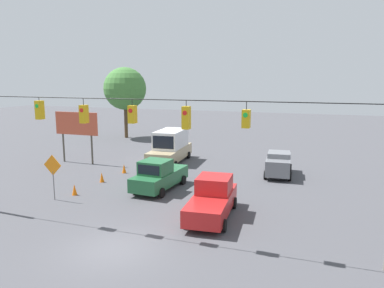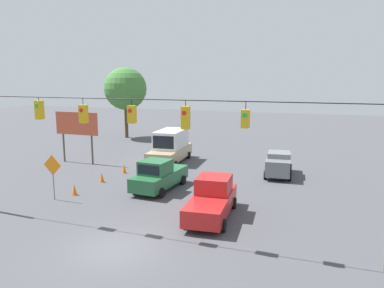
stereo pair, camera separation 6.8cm
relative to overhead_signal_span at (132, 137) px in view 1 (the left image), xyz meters
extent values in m
plane|color=#47474C|center=(-0.07, 1.98, -4.73)|extent=(140.00, 140.00, 0.00)
cylinder|color=black|center=(-0.07, 0.00, 1.76)|extent=(22.02, 0.04, 0.04)
cube|color=gold|center=(-5.40, 0.00, 1.04)|extent=(0.32, 0.36, 0.76)
cylinder|color=black|center=(-5.40, 0.00, 1.59)|extent=(0.03, 0.03, 0.34)
cylinder|color=green|center=(-5.40, 0.19, 1.21)|extent=(0.20, 0.02, 0.20)
cube|color=gold|center=(-2.73, 0.00, 0.99)|extent=(0.32, 0.36, 1.01)
cylinder|color=black|center=(-2.73, 0.00, 1.63)|extent=(0.03, 0.03, 0.27)
cylinder|color=red|center=(-2.73, 0.19, 1.22)|extent=(0.20, 0.02, 0.20)
cube|color=gold|center=(-0.07, 0.00, 1.05)|extent=(0.32, 0.36, 0.82)
cylinder|color=black|center=(-0.07, 0.00, 1.61)|extent=(0.03, 0.03, 0.29)
cylinder|color=red|center=(-0.07, 0.19, 1.24)|extent=(0.20, 0.02, 0.20)
cube|color=gold|center=(2.60, 0.00, 0.98)|extent=(0.32, 0.36, 0.88)
cylinder|color=black|center=(2.60, 0.00, 1.59)|extent=(0.03, 0.03, 0.33)
cylinder|color=red|center=(2.60, 0.19, 1.18)|extent=(0.20, 0.02, 0.20)
cube|color=gold|center=(5.27, 0.00, 1.11)|extent=(0.32, 0.36, 0.95)
cylinder|color=black|center=(5.27, 0.00, 1.67)|extent=(0.03, 0.03, 0.17)
cylinder|color=green|center=(5.27, 0.19, 1.32)|extent=(0.20, 0.02, 0.20)
cube|color=red|center=(-3.00, -3.17, -3.96)|extent=(2.42, 5.55, 0.90)
cube|color=red|center=(-2.95, -3.82, -3.06)|extent=(1.96, 2.09, 0.90)
cube|color=black|center=(-2.86, -4.79, -3.06)|extent=(1.56, 0.16, 0.63)
cylinder|color=black|center=(-3.82, -5.00, -4.41)|extent=(0.27, 0.66, 0.64)
cylinder|color=black|center=(-1.88, -4.83, -4.41)|extent=(0.27, 0.66, 0.64)
cylinder|color=black|center=(-4.13, -1.51, -4.41)|extent=(0.27, 0.66, 0.64)
cylinder|color=black|center=(-2.18, -1.34, -4.41)|extent=(0.27, 0.66, 0.64)
cube|color=slate|center=(-5.31, -13.45, -3.83)|extent=(2.12, 4.46, 1.17)
cube|color=slate|center=(-5.31, -13.45, -3.06)|extent=(1.78, 2.03, 0.36)
cube|color=black|center=(-5.23, -14.41, -3.06)|extent=(1.41, 0.14, 0.25)
cylinder|color=black|center=(-6.08, -14.93, -4.41)|extent=(0.27, 0.66, 0.64)
cylinder|color=black|center=(-4.31, -14.78, -4.41)|extent=(0.27, 0.66, 0.64)
cylinder|color=black|center=(-6.31, -12.12, -4.41)|extent=(0.27, 0.66, 0.64)
cylinder|color=black|center=(-4.54, -11.98, -4.41)|extent=(0.27, 0.66, 0.64)
cube|color=#236038|center=(1.82, -7.05, -3.96)|extent=(2.23, 5.20, 0.90)
cube|color=#236038|center=(1.85, -6.44, -3.06)|extent=(1.89, 1.93, 0.90)
cube|color=black|center=(1.91, -5.51, -3.06)|extent=(1.55, 0.11, 0.63)
cylinder|color=black|center=(2.88, -5.45, -4.41)|extent=(0.26, 0.65, 0.64)
cylinder|color=black|center=(0.94, -5.34, -4.41)|extent=(0.26, 0.65, 0.64)
cylinder|color=black|center=(2.69, -8.76, -4.41)|extent=(0.26, 0.65, 0.64)
cylinder|color=black|center=(0.75, -8.64, -4.41)|extent=(0.26, 0.65, 0.64)
cube|color=tan|center=(4.41, -14.84, -3.91)|extent=(2.80, 6.53, 1.00)
cube|color=silver|center=(4.43, -15.16, -2.63)|extent=(2.44, 4.23, 1.55)
cube|color=black|center=(4.28, -13.12, -2.63)|extent=(1.85, 0.16, 1.09)
cylinder|color=black|center=(5.41, -12.69, -4.41)|extent=(0.27, 0.65, 0.64)
cylinder|color=black|center=(3.09, -12.87, -4.41)|extent=(0.27, 0.65, 0.64)
cylinder|color=black|center=(5.72, -16.82, -4.41)|extent=(0.27, 0.65, 0.64)
cylinder|color=black|center=(3.41, -17.00, -4.41)|extent=(0.27, 0.65, 0.64)
cone|color=orange|center=(6.47, -3.97, -4.37)|extent=(0.33, 0.33, 0.73)
cone|color=orange|center=(6.53, -7.20, -4.37)|extent=(0.33, 0.33, 0.73)
cone|color=orange|center=(6.34, -10.08, -4.37)|extent=(0.33, 0.33, 0.73)
cylinder|color=#4C473D|center=(10.55, -11.93, -3.46)|extent=(0.16, 0.16, 2.54)
cylinder|color=#4C473D|center=(13.55, -11.93, -3.46)|extent=(0.16, 0.16, 2.54)
cube|color=#BF4C33|center=(12.05, -11.93, -1.19)|extent=(4.28, 0.12, 2.00)
cylinder|color=slate|center=(7.04, -2.74, -3.83)|extent=(0.06, 0.06, 1.80)
cube|color=orange|center=(7.04, -2.74, -2.53)|extent=(1.27, 0.04, 1.27)
cylinder|color=#4C3823|center=(15.25, -26.19, -2.36)|extent=(0.43, 0.43, 4.73)
sphere|color=#427A38|center=(15.25, -26.19, 1.46)|extent=(5.29, 5.29, 5.29)
camera|label=1|loc=(-8.49, 15.36, 2.69)|focal=35.00mm
camera|label=2|loc=(-8.56, 15.34, 2.69)|focal=35.00mm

